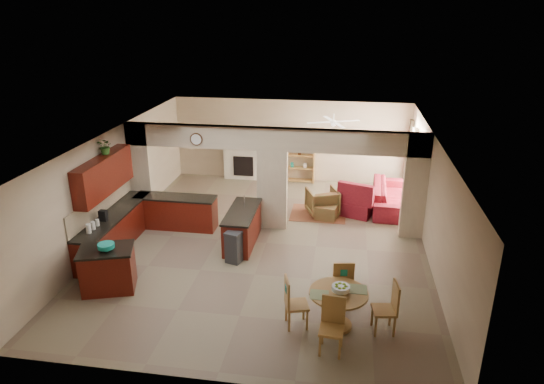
% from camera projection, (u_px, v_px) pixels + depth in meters
% --- Properties ---
extents(floor, '(10.00, 10.00, 0.00)m').
position_uv_depth(floor, '(266.00, 243.00, 12.50)').
color(floor, '#776C52').
rests_on(floor, ground).
extents(ceiling, '(10.00, 10.00, 0.00)m').
position_uv_depth(ceiling, '(266.00, 137.00, 11.50)').
color(ceiling, white).
rests_on(ceiling, wall_back).
extents(wall_back, '(8.00, 0.00, 8.00)m').
position_uv_depth(wall_back, '(290.00, 141.00, 16.62)').
color(wall_back, '#C5B090').
rests_on(wall_back, floor).
extents(wall_front, '(8.00, 0.00, 8.00)m').
position_uv_depth(wall_front, '(212.00, 308.00, 7.39)').
color(wall_front, '#C5B090').
rests_on(wall_front, floor).
extents(wall_left, '(0.00, 10.00, 10.00)m').
position_uv_depth(wall_left, '(114.00, 184.00, 12.58)').
color(wall_left, '#C5B090').
rests_on(wall_left, floor).
extents(wall_right, '(0.00, 10.00, 10.00)m').
position_uv_depth(wall_right, '(433.00, 202.00, 11.43)').
color(wall_right, '#C5B090').
rests_on(wall_right, floor).
extents(partition_left_pier, '(0.60, 0.25, 2.80)m').
position_uv_depth(partition_left_pier, '(141.00, 172.00, 13.46)').
color(partition_left_pier, '#C5B090').
rests_on(partition_left_pier, floor).
extents(partition_center_pier, '(0.80, 0.25, 2.20)m').
position_uv_depth(partition_center_pier, '(272.00, 190.00, 13.03)').
color(partition_center_pier, '#C5B090').
rests_on(partition_center_pier, floor).
extents(partition_right_pier, '(0.60, 0.25, 2.80)m').
position_uv_depth(partition_right_pier, '(415.00, 186.00, 12.39)').
color(partition_right_pier, '#C5B090').
rests_on(partition_right_pier, floor).
extents(partition_header, '(8.00, 0.25, 0.60)m').
position_uv_depth(partition_header, '(272.00, 139.00, 12.53)').
color(partition_header, '#C5B090').
rests_on(partition_header, partition_center_pier).
extents(kitchen_counter, '(2.52, 3.29, 1.48)m').
position_uv_depth(kitchen_counter, '(141.00, 222.00, 12.58)').
color(kitchen_counter, '#460F08').
rests_on(kitchen_counter, floor).
extents(upper_cabinets, '(0.35, 2.40, 0.90)m').
position_uv_depth(upper_cabinets, '(104.00, 175.00, 11.63)').
color(upper_cabinets, '#460F08').
rests_on(upper_cabinets, wall_left).
extents(peninsula, '(0.70, 1.85, 0.91)m').
position_uv_depth(peninsula, '(242.00, 227.00, 12.32)').
color(peninsula, '#460F08').
rests_on(peninsula, floor).
extents(wall_clock, '(0.34, 0.03, 0.34)m').
position_uv_depth(wall_clock, '(196.00, 139.00, 12.70)').
color(wall_clock, '#4D2F19').
rests_on(wall_clock, partition_header).
extents(rug, '(1.60, 1.30, 0.01)m').
position_uv_depth(rug, '(318.00, 214.00, 14.27)').
color(rug, brown).
rests_on(rug, floor).
extents(fireplace, '(1.60, 0.35, 1.20)m').
position_uv_depth(fireplace, '(244.00, 162.00, 16.97)').
color(fireplace, silver).
rests_on(fireplace, floor).
extents(shelving_unit, '(1.00, 0.32, 1.80)m').
position_uv_depth(shelving_unit, '(300.00, 157.00, 16.58)').
color(shelving_unit, '#A07237').
rests_on(shelving_unit, floor).
extents(window_a, '(0.02, 0.90, 1.90)m').
position_uv_depth(window_a, '(419.00, 178.00, 13.62)').
color(window_a, white).
rests_on(window_a, wall_right).
extents(window_b, '(0.02, 0.90, 1.90)m').
position_uv_depth(window_b, '(412.00, 160.00, 15.19)').
color(window_b, white).
rests_on(window_b, wall_right).
extents(glazed_door, '(0.02, 0.70, 2.10)m').
position_uv_depth(glazed_door, '(415.00, 173.00, 14.46)').
color(glazed_door, white).
rests_on(glazed_door, wall_right).
extents(drape_a_left, '(0.10, 0.28, 2.30)m').
position_uv_depth(drape_a_left, '(420.00, 185.00, 13.08)').
color(drape_a_left, '#421E1A').
rests_on(drape_a_left, wall_right).
extents(drape_a_right, '(0.10, 0.28, 2.30)m').
position_uv_depth(drape_a_right, '(415.00, 171.00, 14.18)').
color(drape_a_right, '#421E1A').
rests_on(drape_a_right, wall_right).
extents(drape_b_left, '(0.10, 0.28, 2.30)m').
position_uv_depth(drape_b_left, '(413.00, 166.00, 14.64)').
color(drape_b_left, '#421E1A').
rests_on(drape_b_left, wall_right).
extents(drape_b_right, '(0.10, 0.28, 2.30)m').
position_uv_depth(drape_b_right, '(409.00, 155.00, 15.75)').
color(drape_b_right, '#421E1A').
rests_on(drape_b_right, wall_right).
extents(ceiling_fan, '(1.00, 1.00, 0.10)m').
position_uv_depth(ceiling_fan, '(334.00, 122.00, 14.14)').
color(ceiling_fan, white).
rests_on(ceiling_fan, ceiling).
extents(kitchen_island, '(1.30, 1.09, 0.96)m').
position_uv_depth(kitchen_island, '(108.00, 269.00, 10.30)').
color(kitchen_island, '#460F08').
rests_on(kitchen_island, floor).
extents(teal_bowl, '(0.34, 0.34, 0.16)m').
position_uv_depth(teal_bowl, '(106.00, 247.00, 10.03)').
color(teal_bowl, '#148F7F').
rests_on(teal_bowl, kitchen_island).
extents(trash_can, '(0.41, 0.37, 0.72)m').
position_uv_depth(trash_can, '(234.00, 248.00, 11.45)').
color(trash_can, '#2B2B2E').
rests_on(trash_can, floor).
extents(dining_table, '(1.11, 1.11, 0.76)m').
position_uv_depth(dining_table, '(338.00, 304.00, 9.06)').
color(dining_table, '#A07237').
rests_on(dining_table, floor).
extents(fruit_bowl, '(0.33, 0.33, 0.18)m').
position_uv_depth(fruit_bowl, '(341.00, 289.00, 8.91)').
color(fruit_bowl, '#81B627').
rests_on(fruit_bowl, dining_table).
extents(sofa, '(2.60, 1.11, 0.75)m').
position_uv_depth(sofa, '(390.00, 196.00, 14.57)').
color(sofa, maroon).
rests_on(sofa, floor).
extents(chaise, '(1.27, 1.15, 0.42)m').
position_uv_depth(chaise, '(354.00, 207.00, 14.22)').
color(chaise, maroon).
rests_on(chaise, floor).
extents(armchair, '(1.08, 1.10, 0.78)m').
position_uv_depth(armchair, '(322.00, 202.00, 14.11)').
color(armchair, maroon).
rests_on(armchair, floor).
extents(ottoman, '(0.69, 0.69, 0.42)m').
position_uv_depth(ottoman, '(327.00, 212.00, 13.88)').
color(ottoman, maroon).
rests_on(ottoman, floor).
extents(plant, '(0.45, 0.42, 0.40)m').
position_uv_depth(plant, '(105.00, 146.00, 11.62)').
color(plant, '#215015').
rests_on(plant, upper_cabinets).
extents(chair_north, '(0.48, 0.48, 1.02)m').
position_uv_depth(chair_north, '(342.00, 281.00, 9.71)').
color(chair_north, '#A07237').
rests_on(chair_north, floor).
extents(chair_east, '(0.48, 0.48, 1.02)m').
position_uv_depth(chair_east, '(389.00, 306.00, 8.92)').
color(chair_east, '#A07237').
rests_on(chair_east, floor).
extents(chair_south, '(0.45, 0.45, 1.02)m').
position_uv_depth(chair_south, '(332.00, 322.00, 8.45)').
color(chair_south, '#A07237').
rests_on(chair_south, floor).
extents(chair_west, '(0.52, 0.52, 1.02)m').
position_uv_depth(chair_west, '(292.00, 301.00, 9.07)').
color(chair_west, '#A07237').
rests_on(chair_west, floor).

